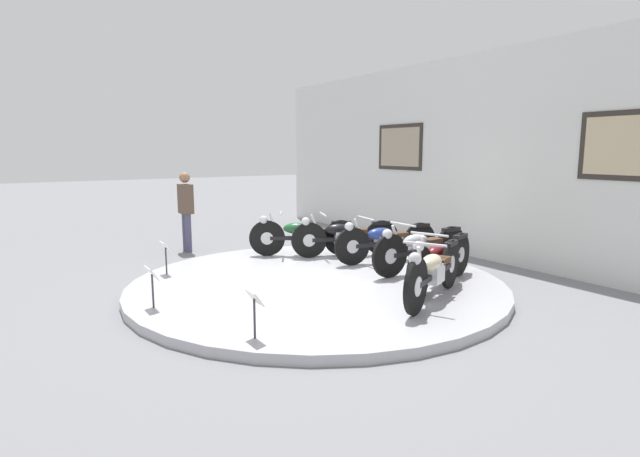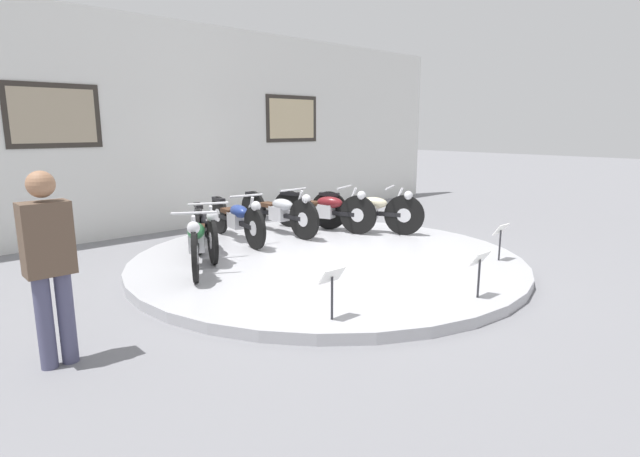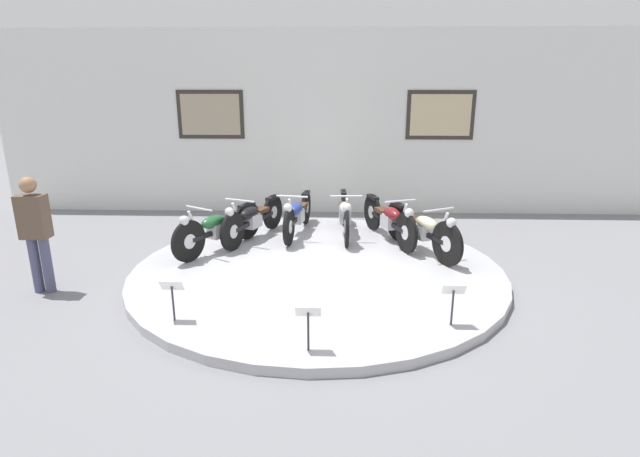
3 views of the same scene
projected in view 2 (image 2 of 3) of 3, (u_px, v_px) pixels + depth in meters
ground_plane at (327, 264)px, 7.12m from camera, size 60.00×60.00×0.00m
display_platform at (327, 260)px, 7.10m from camera, size 5.46×5.46×0.12m
back_wall at (191, 128)px, 9.48m from camera, size 14.00×0.22×3.81m
motorcycle_green at (197, 238)px, 6.44m from camera, size 1.07×1.75×0.80m
motorcycle_black at (205, 227)px, 7.18m from camera, size 0.80×1.87×0.80m
motorcycle_blue at (237, 218)px, 7.92m from camera, size 0.54×1.98×0.80m
motorcycle_silver at (279, 211)px, 8.48m from camera, size 0.54×2.02×0.81m
motorcycle_maroon at (325, 208)px, 8.73m from camera, size 0.77×1.91×0.81m
motorcycle_cream at (368, 209)px, 8.61m from camera, size 0.95×1.85×0.82m
info_placard_front_left at (332, 282)px, 4.69m from camera, size 0.26×0.11×0.51m
info_placard_front_centre at (480, 264)px, 5.30m from camera, size 0.26×0.11×0.51m
info_placard_front_right at (501, 234)px, 6.79m from camera, size 0.26×0.11×0.51m
visitor_standing at (49, 259)px, 3.94m from camera, size 0.36×0.22×1.60m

